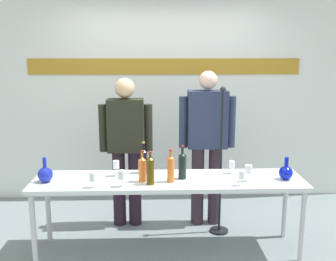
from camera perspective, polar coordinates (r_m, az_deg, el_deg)
The scene contains 19 objects.
ground_plane at distance 4.07m, azimuth 0.07°, elevation -16.90°, with size 10.00×10.00×0.00m, color slate.
back_wall at distance 5.12m, azimuth -0.50°, elevation 6.70°, with size 4.90×0.11×3.00m.
display_table at distance 3.79m, azimuth 0.07°, elevation -7.84°, with size 2.57×0.60×0.74m.
decanter_blue_left at distance 3.84m, azimuth -17.31°, elevation -6.04°, with size 0.14×0.14×0.23m.
decanter_blue_right at distance 3.90m, azimuth 16.67°, elevation -5.78°, with size 0.13×0.13×0.22m.
presenter_left at distance 4.32m, azimuth -6.08°, elevation -1.86°, with size 0.58×0.22×1.65m.
presenter_right at distance 4.34m, azimuth 5.66°, elevation -1.12°, with size 0.62×0.22×1.72m.
wine_bottle_0 at distance 3.92m, azimuth -3.53°, elevation -4.31°, with size 0.07×0.07×0.32m.
wine_bottle_1 at distance 3.66m, azimuth 0.40°, elevation -5.40°, with size 0.07×0.07×0.31m.
wine_bottle_2 at distance 3.75m, azimuth 2.09°, elevation -4.97°, with size 0.07×0.07×0.32m.
wine_bottle_3 at distance 3.67m, azimuth -3.74°, elevation -5.52°, with size 0.07×0.07×0.30m.
wine_bottle_4 at distance 3.60m, azimuth -2.57°, elevation -5.67°, with size 0.07×0.07×0.31m.
wine_glass_left_0 at distance 3.56m, azimuth -6.73°, elevation -6.43°, with size 0.07×0.07×0.15m.
wine_glass_left_1 at distance 3.58m, azimuth -10.83°, elevation -6.64°, with size 0.06×0.06×0.14m.
wine_glass_left_2 at distance 3.86m, azimuth -7.51°, elevation -4.98°, with size 0.06×0.06×0.15m.
wine_glass_right_0 at distance 3.96m, azimuth 9.19°, elevation -4.90°, with size 0.06×0.06×0.13m.
wine_glass_right_1 at distance 3.63m, azimuth 10.60°, elevation -6.38°, with size 0.06×0.06×0.14m.
wine_glass_right_2 at distance 3.75m, azimuth 11.54°, elevation -5.54°, with size 0.07×0.07×0.16m.
microphone_stand at distance 4.26m, azimuth 7.56°, elevation -7.81°, with size 0.20×0.20×1.58m.
Camera 1 is at (-0.12, -3.57, 1.96)m, focal length 42.17 mm.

